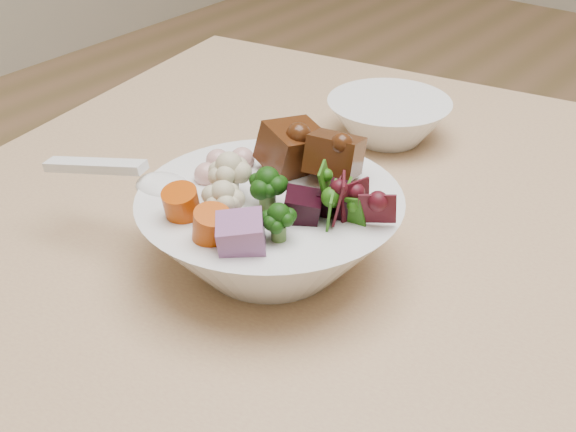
% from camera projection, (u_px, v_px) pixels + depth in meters
% --- Properties ---
extents(food_bowl, '(0.24, 0.24, 0.13)m').
position_uv_depth(food_bowl, '(273.00, 226.00, 0.74)').
color(food_bowl, white).
rests_on(food_bowl, dining_table).
extents(soup_spoon, '(0.16, 0.07, 0.03)m').
position_uv_depth(soup_spoon, '(145.00, 181.00, 0.75)').
color(soup_spoon, white).
rests_on(soup_spoon, food_bowl).
extents(side_bowl, '(0.15, 0.15, 0.05)m').
position_uv_depth(side_bowl, '(388.00, 120.00, 0.98)').
color(side_bowl, white).
rests_on(side_bowl, dining_table).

